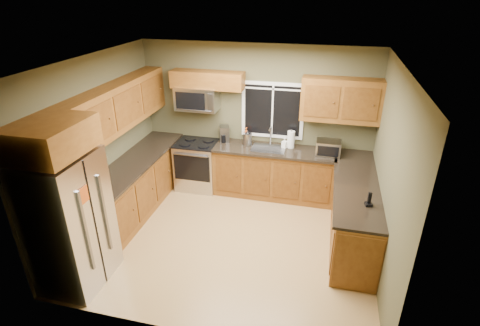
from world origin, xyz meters
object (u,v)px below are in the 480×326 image
at_px(range, 198,165).
at_px(toaster_oven, 328,148).
at_px(soap_bottle_a, 246,135).
at_px(microwave, 197,98).
at_px(soap_bottle_b, 285,143).
at_px(coffee_maker, 224,134).
at_px(cordless_phone, 369,202).
at_px(kettle, 247,139).
at_px(paper_towel_roll, 291,139).
at_px(refrigerator, 70,222).

bearing_deg(range, toaster_oven, -0.54).
distance_m(range, soap_bottle_a, 1.11).
bearing_deg(microwave, range, -89.98).
relative_size(range, soap_bottle_b, 5.09).
bearing_deg(coffee_maker, soap_bottle_a, 1.97).
bearing_deg(soap_bottle_b, soap_bottle_a, 174.14).
height_order(coffee_maker, cordless_phone, coffee_maker).
bearing_deg(cordless_phone, coffee_maker, 144.94).
xyz_separation_m(toaster_oven, kettle, (-1.43, 0.09, 0.00)).
xyz_separation_m(toaster_oven, soap_bottle_a, (-1.48, 0.21, 0.02)).
distance_m(toaster_oven, coffee_maker, 1.90).
height_order(range, soap_bottle_a, soap_bottle_a).
bearing_deg(range, microwave, 90.02).
relative_size(toaster_oven, paper_towel_roll, 1.21).
height_order(microwave, soap_bottle_a, microwave).
height_order(toaster_oven, soap_bottle_a, soap_bottle_a).
relative_size(paper_towel_roll, soap_bottle_a, 1.18).
xyz_separation_m(microwave, kettle, (0.95, -0.07, -0.66)).
bearing_deg(coffee_maker, toaster_oven, -5.80).
height_order(paper_towel_roll, soap_bottle_a, paper_towel_roll).
height_order(soap_bottle_a, soap_bottle_b, soap_bottle_a).
relative_size(kettle, soap_bottle_b, 1.54).
bearing_deg(range, kettle, 3.87).
distance_m(refrigerator, coffee_maker, 3.17).
bearing_deg(soap_bottle_a, soap_bottle_b, -5.86).
bearing_deg(toaster_oven, refrigerator, -138.18).
bearing_deg(coffee_maker, kettle, -12.77).
bearing_deg(refrigerator, soap_bottle_a, 61.72).
bearing_deg(range, coffee_maker, 19.23).
xyz_separation_m(microwave, paper_towel_roll, (1.72, 0.02, -0.64)).
distance_m(coffee_maker, soap_bottle_b, 1.14).
xyz_separation_m(refrigerator, microwave, (0.69, 2.91, 0.83)).
bearing_deg(refrigerator, cordless_phone, 18.36).
relative_size(soap_bottle_a, soap_bottle_b, 1.56).
distance_m(toaster_oven, paper_towel_roll, 0.68).
xyz_separation_m(microwave, soap_bottle_a, (0.90, 0.05, -0.65)).
xyz_separation_m(microwave, soap_bottle_b, (1.62, -0.03, -0.70)).
bearing_deg(toaster_oven, range, 179.46).
distance_m(range, kettle, 1.13).
height_order(soap_bottle_b, cordless_phone, cordless_phone).
height_order(range, cordless_phone, cordless_phone).
xyz_separation_m(paper_towel_roll, cordless_phone, (1.23, -1.71, -0.09)).
xyz_separation_m(coffee_maker, soap_bottle_a, (0.41, 0.01, 0.01)).
height_order(refrigerator, kettle, refrigerator).
distance_m(microwave, cordless_phone, 3.48).
distance_m(microwave, soap_bottle_b, 1.76).
bearing_deg(refrigerator, paper_towel_roll, 50.44).
relative_size(range, toaster_oven, 2.29).
bearing_deg(kettle, soap_bottle_b, 3.91).
bearing_deg(soap_bottle_b, refrigerator, -128.72).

